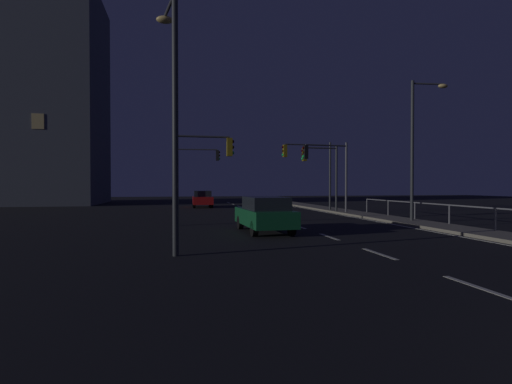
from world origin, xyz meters
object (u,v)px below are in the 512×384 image
object	(u,v)px
traffic_light_far_center	(202,160)
street_lamp_across_street	(418,137)
traffic_light_overhead_east	(310,162)
traffic_light_far_right	(195,165)
traffic_light_near_right	(321,165)
street_lamp_mid_block	(173,99)
car	(265,214)
traffic_light_near_left	(327,163)
car_oncoming	(202,199)

from	to	relation	value
traffic_light_far_center	street_lamp_across_street	bearing A→B (deg)	-5.16
traffic_light_far_center	traffic_light_overhead_east	bearing A→B (deg)	45.10
traffic_light_overhead_east	traffic_light_far_right	bearing A→B (deg)	143.28
traffic_light_near_right	street_lamp_mid_block	distance (m)	19.30
car	traffic_light_far_center	xyz separation A→B (m)	(-2.54, 3.68, 2.58)
street_lamp_across_street	street_lamp_mid_block	world-z (taller)	street_lamp_across_street
traffic_light_near_left	traffic_light_overhead_east	size ratio (longest dim) A/B	0.93
traffic_light_far_center	traffic_light_near_right	world-z (taller)	traffic_light_near_right
car_oncoming	traffic_light_overhead_east	world-z (taller)	traffic_light_overhead_east
traffic_light_overhead_east	street_lamp_across_street	xyz separation A→B (m)	(2.79, -10.10, 0.80)
car_oncoming	traffic_light_far_center	xyz separation A→B (m)	(-1.08, -17.15, 2.58)
car_oncoming	traffic_light_near_right	world-z (taller)	traffic_light_near_right
traffic_light_far_right	traffic_light_far_center	distance (m)	15.52
street_lamp_mid_block	street_lamp_across_street	bearing A→B (deg)	29.85
car	street_lamp_across_street	world-z (taller)	street_lamp_across_street
car_oncoming	traffic_light_overhead_east	bearing A→B (deg)	-45.64
traffic_light_overhead_east	traffic_light_near_right	distance (m)	1.71
traffic_light_near_left	traffic_light_near_right	world-z (taller)	traffic_light_near_left
street_lamp_across_street	street_lamp_mid_block	xyz separation A→B (m)	(-13.15, -7.55, -0.10)
traffic_light_near_right	street_lamp_mid_block	xyz separation A→B (m)	(-10.72, -16.01, 1.03)
traffic_light_near_left	traffic_light_overhead_east	xyz separation A→B (m)	(-0.23, 3.17, 0.27)
traffic_light_near_left	street_lamp_across_street	world-z (taller)	street_lamp_across_street
car_oncoming	traffic_light_near_left	bearing A→B (deg)	-54.14
traffic_light_near_left	street_lamp_mid_block	xyz separation A→B (m)	(-10.59, -14.48, 0.97)
car_oncoming	street_lamp_mid_block	size ratio (longest dim) A/B	0.57
car	car_oncoming	size ratio (longest dim) A/B	1.01
car	traffic_light_near_right	bearing A→B (deg)	58.37
traffic_light_overhead_east	traffic_light_far_center	xyz separation A→B (m)	(-9.01, -9.04, -0.55)
traffic_light_near_left	street_lamp_across_street	distance (m)	7.47
car_oncoming	traffic_light_near_right	bearing A→B (deg)	-49.63
car	traffic_light_far_center	bearing A→B (deg)	124.60
traffic_light_overhead_east	traffic_light_far_center	bearing A→B (deg)	-134.90
street_lamp_mid_block	traffic_light_near_left	bearing A→B (deg)	53.83
car_oncoming	traffic_light_far_center	size ratio (longest dim) A/B	0.91
car	traffic_light_near_left	size ratio (longest dim) A/B	0.89
traffic_light_far_right	car	bearing A→B (deg)	-83.44
traffic_light_near_left	street_lamp_mid_block	bearing A→B (deg)	-126.17
car_oncoming	traffic_light_near_right	size ratio (longest dim) A/B	0.89
car	street_lamp_mid_block	world-z (taller)	street_lamp_mid_block
traffic_light_far_right	traffic_light_near_right	world-z (taller)	traffic_light_far_right
traffic_light_far_right	traffic_light_near_left	bearing A→B (deg)	-47.29
traffic_light_far_right	street_lamp_mid_block	size ratio (longest dim) A/B	0.72
traffic_light_near_left	traffic_light_far_right	world-z (taller)	traffic_light_far_right
traffic_light_overhead_east	street_lamp_mid_block	distance (m)	20.48
traffic_light_far_center	street_lamp_across_street	world-z (taller)	street_lamp_across_street
traffic_light_far_right	traffic_light_far_center	world-z (taller)	traffic_light_far_right
traffic_light_far_right	traffic_light_near_right	size ratio (longest dim) A/B	1.12
car_oncoming	car	bearing A→B (deg)	-85.98
traffic_light_near_right	car	bearing A→B (deg)	-121.63
traffic_light_far_right	traffic_light_far_center	size ratio (longest dim) A/B	1.15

